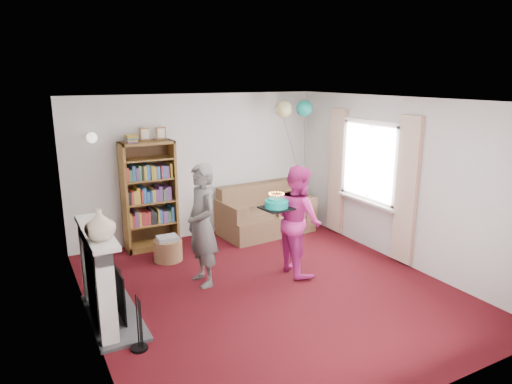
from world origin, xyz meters
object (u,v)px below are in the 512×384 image
sofa (264,214)px  birthday_cake (276,204)px  bookcase (149,196)px  person_striped (202,225)px  person_magenta (298,220)px

sofa → birthday_cake: (-0.83, -1.81, 0.76)m
bookcase → birthday_cake: bearing=-59.3°
bookcase → person_striped: bookcase is taller
person_magenta → birthday_cake: bearing=101.3°
sofa → birthday_cake: 2.13m
sofa → person_striped: person_striped is taller
person_striped → person_magenta: person_striped is taller
bookcase → sofa: 2.13m
bookcase → birthday_cake: 2.39m
person_magenta → sofa: bearing=-9.6°
bookcase → person_striped: 1.73m
person_magenta → birthday_cake: 0.50m
person_striped → person_magenta: size_ratio=1.06×
sofa → person_magenta: 1.87m
bookcase → sofa: size_ratio=1.21×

